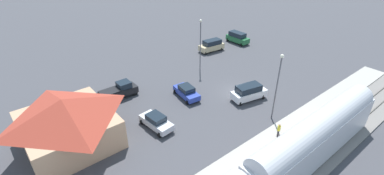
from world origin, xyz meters
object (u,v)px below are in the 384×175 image
Objects in this scene: pickup_black at (118,91)px; station_building at (67,121)px; pedestrian_on_platform at (279,129)px; sedan_silver at (156,121)px; suv_green at (238,37)px; light_pole_lot_center at (200,39)px; suv_white at (249,92)px; suv_tan at (212,45)px; sedan_blue at (187,92)px; light_pole_near_platform at (278,80)px.

station_building is at bearing 122.85° from pickup_black.
pedestrian_on_platform is 14.00m from sedan_silver.
sedan_silver is at bearing 114.97° from suv_green.
sedan_silver is at bearing 121.23° from light_pole_lot_center.
pickup_black is 1.04× the size of suv_white.
suv_green is 0.58× the size of light_pole_lot_center.
pedestrian_on_platform is at bearing 153.30° from suv_tan.
light_pole_near_platform reaches higher than sedan_blue.
suv_green is (13.28, -28.53, 0.27)m from sedan_silver.
station_building reaches higher than suv_tan.
pickup_black reaches higher than pedestrian_on_platform.
suv_white is at bearing 136.48° from suv_green.
pickup_black is 1.10× the size of suv_green.
sedan_blue is 0.55× the size of light_pole_near_platform.
suv_tan is 1.03× the size of suv_green.
sedan_silver is 13.58m from suv_white.
pedestrian_on_platform is 0.36× the size of sedan_blue.
suv_white and suv_green have the same top height.
suv_tan reaches higher than sedan_silver.
suv_tan is at bearing -23.72° from light_pole_near_platform.
sedan_silver is 0.55× the size of light_pole_lot_center.
sedan_blue is 10.24m from light_pole_lot_center.
light_pole_near_platform reaches higher than suv_tan.
sedan_blue is (13.45, 2.39, -0.40)m from pedestrian_on_platform.
suv_tan is at bearing -56.31° from light_pole_lot_center.
sedan_blue is at bearing 125.63° from suv_tan.
suv_white is at bearing -27.02° from pedestrian_on_platform.
pickup_black is 29.15m from suv_green.
sedan_blue is (-0.56, -15.70, -2.05)m from station_building.
suv_white is at bearing -101.71° from sedan_silver.
suv_green is at bearing -38.95° from pedestrian_on_platform.
suv_tan is 23.21m from light_pole_near_platform.
suv_green is at bearing -64.67° from sedan_blue.
light_pole_lot_center is at bearing 107.87° from suv_green.
suv_tan is at bearing 89.31° from suv_green.
station_building is 2.00× the size of suv_tan.
suv_green is (9.62, -37.19, -1.78)m from station_building.
suv_white reaches higher than sedan_blue.
pickup_black is at bearing 98.33° from suv_green.
sedan_blue is at bearing 25.75° from light_pole_near_platform.
light_pole_lot_center reaches higher than sedan_blue.
suv_white reaches higher than pickup_black.
suv_tan is (4.31, -21.67, 0.12)m from pickup_black.
pickup_black is 18.02m from suv_white.
light_pole_near_platform is at bearing -143.04° from pickup_black.
pickup_black is 0.64× the size of light_pole_lot_center.
sedan_silver is at bearing 58.23° from light_pole_near_platform.
suv_white is at bearing -106.29° from station_building.
pedestrian_on_platform is 21.71m from pickup_black.
station_building is at bearing 107.91° from suv_tan.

